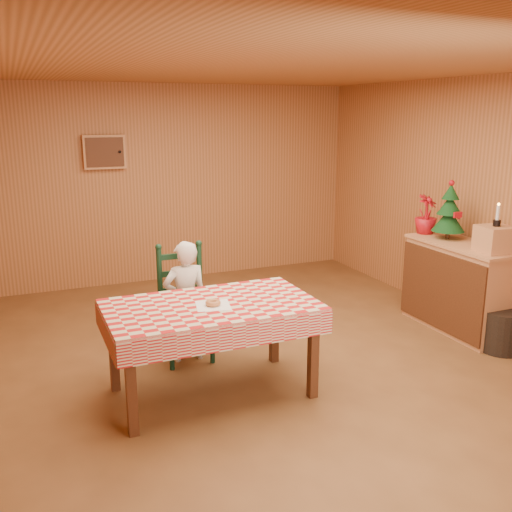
{
  "coord_description": "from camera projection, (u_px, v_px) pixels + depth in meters",
  "views": [
    {
      "loc": [
        -1.99,
        -4.46,
        2.22
      ],
      "look_at": [
        0.0,
        0.2,
        0.95
      ],
      "focal_mm": 40.0,
      "sensor_mm": 36.0,
      "label": 1
    }
  ],
  "objects": [
    {
      "name": "flower_arrangement",
      "position": [
        426.0,
        214.0,
        6.25
      ],
      "size": [
        0.31,
        0.31,
        0.43
      ],
      "primitive_type": "imported",
      "rotation": [
        0.0,
        0.0,
        0.38
      ],
      "color": "#AB0F1A",
      "rests_on": "shelf_unit"
    },
    {
      "name": "ground",
      "position": [
        264.0,
        360.0,
        5.28
      ],
      "size": [
        6.0,
        6.0,
        0.0
      ],
      "primitive_type": "plane",
      "color": "brown",
      "rests_on": "ground"
    },
    {
      "name": "ladder_chair",
      "position": [
        184.0,
        306.0,
        5.24
      ],
      "size": [
        0.44,
        0.4,
        1.08
      ],
      "color": "black",
      "rests_on": "ground"
    },
    {
      "name": "seated_child",
      "position": [
        186.0,
        301.0,
        5.17
      ],
      "size": [
        0.41,
        0.27,
        1.12
      ],
      "primitive_type": "imported",
      "rotation": [
        0.0,
        0.0,
        3.14
      ],
      "color": "silver",
      "rests_on": "ground"
    },
    {
      "name": "christmas_tree",
      "position": [
        449.0,
        212.0,
        5.98
      ],
      "size": [
        0.34,
        0.34,
        0.62
      ],
      "color": "#512A15",
      "rests_on": "shelf_unit"
    },
    {
      "name": "dining_table",
      "position": [
        211.0,
        314.0,
        4.49
      ],
      "size": [
        1.66,
        0.96,
        0.77
      ],
      "color": "#512A15",
      "rests_on": "ground"
    },
    {
      "name": "candle_set",
      "position": [
        497.0,
        219.0,
        5.39
      ],
      "size": [
        0.07,
        0.07,
        0.22
      ],
      "color": "black",
      "rests_on": "crate"
    },
    {
      "name": "donut",
      "position": [
        213.0,
        303.0,
        4.42
      ],
      "size": [
        0.13,
        0.13,
        0.04
      ],
      "primitive_type": "torus",
      "rotation": [
        0.0,
        0.0,
        -0.11
      ],
      "color": "#B67441",
      "rests_on": "napkin"
    },
    {
      "name": "crate",
      "position": [
        495.0,
        239.0,
        5.44
      ],
      "size": [
        0.33,
        0.33,
        0.25
      ],
      "primitive_type": "cube",
      "rotation": [
        0.0,
        0.0,
        -0.12
      ],
      "color": "tan",
      "rests_on": "shelf_unit"
    },
    {
      "name": "storage_bin",
      "position": [
        502.0,
        330.0,
        5.45
      ],
      "size": [
        0.51,
        0.51,
        0.4
      ],
      "primitive_type": "cylinder",
      "rotation": [
        0.0,
        0.0,
        0.29
      ],
      "color": "black",
      "rests_on": "ground"
    },
    {
      "name": "shelf_unit",
      "position": [
        459.0,
        287.0,
        5.94
      ],
      "size": [
        0.54,
        1.24,
        0.93
      ],
      "color": "tan",
      "rests_on": "ground"
    },
    {
      "name": "napkin",
      "position": [
        213.0,
        305.0,
        4.43
      ],
      "size": [
        0.31,
        0.31,
        0.0
      ],
      "primitive_type": "cube",
      "rotation": [
        0.0,
        0.0,
        -0.22
      ],
      "color": "white",
      "rests_on": "dining_table"
    },
    {
      "name": "cabin_walls",
      "position": [
        242.0,
        157.0,
        5.31
      ],
      "size": [
        5.1,
        6.05,
        2.65
      ],
      "color": "#AE6E3E",
      "rests_on": "ground"
    }
  ]
}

